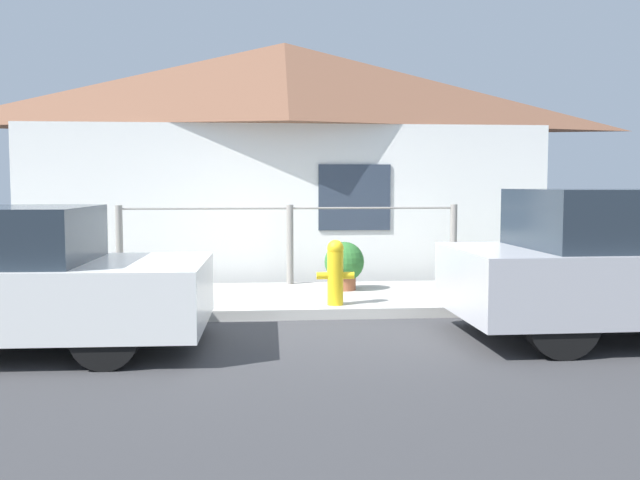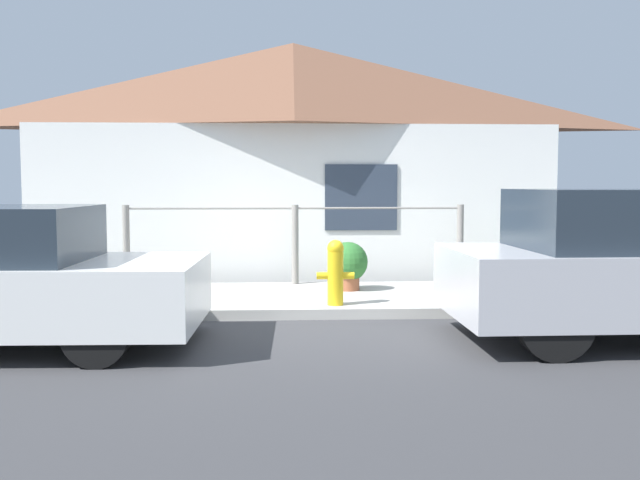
{
  "view_description": "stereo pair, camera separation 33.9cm",
  "coord_description": "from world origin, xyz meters",
  "px_view_note": "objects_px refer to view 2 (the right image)",
  "views": [
    {
      "loc": [
        -0.49,
        -8.05,
        1.56
      ],
      "look_at": [
        0.27,
        0.3,
        0.9
      ],
      "focal_mm": 40.0,
      "sensor_mm": 36.0,
      "label": 1
    },
    {
      "loc": [
        -0.15,
        -8.07,
        1.56
      ],
      "look_at": [
        0.27,
        0.3,
        0.9
      ],
      "focal_mm": 40.0,
      "sensor_mm": 36.0,
      "label": 2
    }
  ],
  "objects_px": {
    "car_right": "(638,266)",
    "potted_plant_near_hydrant": "(348,264)",
    "fire_hydrant": "(335,271)",
    "potted_plant_corner": "(525,262)",
    "potted_plant_by_fence": "(103,271)"
  },
  "relations": [
    {
      "from": "fire_hydrant",
      "to": "potted_plant_near_hydrant",
      "type": "relative_size",
      "value": 1.19
    },
    {
      "from": "car_right",
      "to": "fire_hydrant",
      "type": "bearing_deg",
      "value": 151.94
    },
    {
      "from": "potted_plant_corner",
      "to": "car_right",
      "type": "bearing_deg",
      "value": -87.74
    },
    {
      "from": "car_right",
      "to": "potted_plant_near_hydrant",
      "type": "xyz_separation_m",
      "value": [
        -2.65,
        2.7,
        -0.27
      ]
    },
    {
      "from": "car_right",
      "to": "potted_plant_near_hydrant",
      "type": "bearing_deg",
      "value": 133.95
    },
    {
      "from": "potted_plant_by_fence",
      "to": "potted_plant_corner",
      "type": "xyz_separation_m",
      "value": [
        5.78,
        0.4,
        0.05
      ]
    },
    {
      "from": "potted_plant_corner",
      "to": "potted_plant_near_hydrant",
      "type": "bearing_deg",
      "value": -173.71
    },
    {
      "from": "fire_hydrant",
      "to": "potted_plant_near_hydrant",
      "type": "distance_m",
      "value": 1.21
    },
    {
      "from": "fire_hydrant",
      "to": "car_right",
      "type": "bearing_deg",
      "value": -27.53
    },
    {
      "from": "potted_plant_near_hydrant",
      "to": "car_right",
      "type": "bearing_deg",
      "value": -45.52
    },
    {
      "from": "potted_plant_near_hydrant",
      "to": "potted_plant_by_fence",
      "type": "bearing_deg",
      "value": -177.88
    },
    {
      "from": "potted_plant_near_hydrant",
      "to": "potted_plant_corner",
      "type": "distance_m",
      "value": 2.55
    },
    {
      "from": "fire_hydrant",
      "to": "potted_plant_by_fence",
      "type": "relative_size",
      "value": 1.51
    },
    {
      "from": "car_right",
      "to": "potted_plant_corner",
      "type": "height_order",
      "value": "car_right"
    },
    {
      "from": "fire_hydrant",
      "to": "potted_plant_corner",
      "type": "distance_m",
      "value": 3.15
    }
  ]
}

